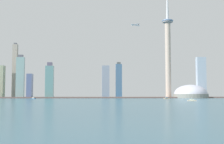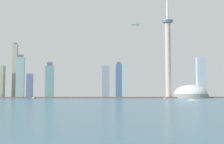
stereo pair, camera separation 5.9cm
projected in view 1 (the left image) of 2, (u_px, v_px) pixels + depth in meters
ground_plane at (97, 103)px, 425.70m from camera, size 6000.00×6000.00×0.00m
waterfront_pier at (95, 97)px, 873.16m from camera, size 893.83×63.99×3.47m
observation_tower at (168, 46)px, 901.65m from camera, size 34.69×34.69×371.87m
stadium_dome at (191, 94)px, 882.20m from camera, size 101.98×101.98×54.55m
skyscraper_0 at (30, 86)px, 852.45m from camera, size 14.67×24.81×69.81m
skyscraper_2 at (119, 80)px, 972.05m from camera, size 20.31×12.71×116.35m
skyscraper_3 at (1, 82)px, 917.24m from camera, size 17.24×24.92×99.46m
skyscraper_4 at (201, 78)px, 891.88m from camera, size 27.13×15.93×122.74m
skyscraper_5 at (106, 82)px, 969.05m from camera, size 23.96×25.94×103.87m
skyscraper_6 at (15, 71)px, 955.04m from camera, size 15.19×13.74×176.73m
skyscraper_7 at (50, 81)px, 861.64m from camera, size 23.05×20.27×103.97m
skyscraper_8 at (20, 77)px, 894.55m from camera, size 23.75×12.38×130.46m
boat_0 at (33, 98)px, 742.26m from camera, size 14.95×11.57×3.35m
boat_2 at (166, 98)px, 732.88m from camera, size 14.80×7.92×4.71m
boat_3 at (192, 100)px, 531.27m from camera, size 15.62×5.82×6.65m
airplane at (135, 25)px, 889.06m from camera, size 28.85×28.21×8.11m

